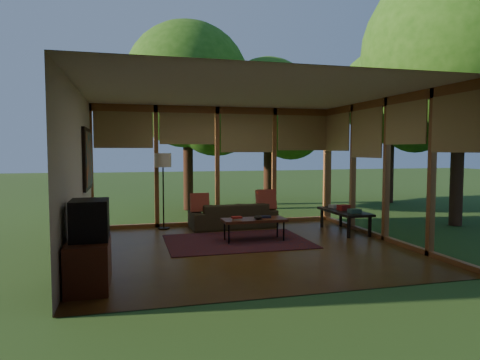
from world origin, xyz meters
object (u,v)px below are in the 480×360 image
object	(u,v)px
floor_lamp	(163,165)
coffee_table	(254,220)
side_console	(345,212)
television	(90,220)
sofa	(233,215)
media_cabinet	(89,263)

from	to	relation	value
floor_lamp	coffee_table	size ratio (longest dim) A/B	1.38
coffee_table	side_console	bearing A→B (deg)	10.41
coffee_table	television	bearing A→B (deg)	-142.83
floor_lamp	side_console	world-z (taller)	floor_lamp
sofa	media_cabinet	xyz separation A→B (m)	(-2.72, -3.54, 0.03)
television	floor_lamp	distance (m)	3.99
sofa	media_cabinet	distance (m)	4.46
sofa	television	world-z (taller)	television
television	coffee_table	bearing A→B (deg)	37.17
floor_lamp	television	bearing A→B (deg)	-107.64
sofa	floor_lamp	distance (m)	1.89
media_cabinet	coffee_table	size ratio (longest dim) A/B	0.83
media_cabinet	side_console	distance (m)	5.46
media_cabinet	side_console	xyz separation A→B (m)	(4.87, 2.47, 0.11)
sofa	side_console	bearing A→B (deg)	150.60
floor_lamp	side_console	bearing A→B (deg)	-19.51
media_cabinet	coffee_table	bearing A→B (deg)	36.97
coffee_table	side_console	distance (m)	2.13
side_console	sofa	bearing A→B (deg)	153.76
sofa	coffee_table	distance (m)	1.45
television	floor_lamp	xyz separation A→B (m)	(1.20, 3.77, 0.56)
sofa	media_cabinet	world-z (taller)	media_cabinet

